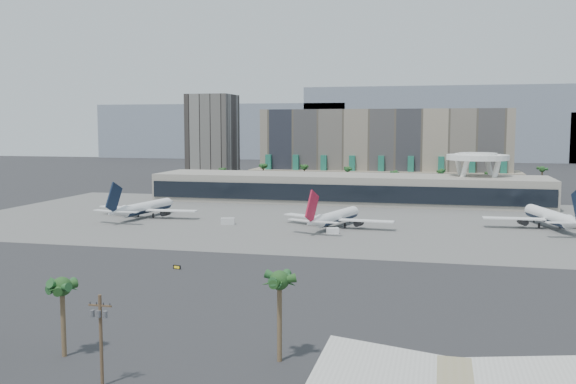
% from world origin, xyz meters
% --- Properties ---
extents(ground, '(900.00, 900.00, 0.00)m').
position_xyz_m(ground, '(0.00, 0.00, 0.00)').
color(ground, '#232326').
rests_on(ground, ground).
extents(apron_pad, '(260.00, 130.00, 0.06)m').
position_xyz_m(apron_pad, '(0.00, 55.00, 0.03)').
color(apron_pad, '#5B5B59').
rests_on(apron_pad, ground).
extents(mountain_ridge, '(680.00, 60.00, 70.00)m').
position_xyz_m(mountain_ridge, '(27.88, 470.00, 29.89)').
color(mountain_ridge, gray).
rests_on(mountain_ridge, ground).
extents(hotel, '(140.00, 30.00, 42.00)m').
position_xyz_m(hotel, '(10.00, 174.41, 16.81)').
color(hotel, gray).
rests_on(hotel, ground).
extents(office_tower, '(30.00, 30.00, 52.00)m').
position_xyz_m(office_tower, '(-95.00, 200.00, 22.94)').
color(office_tower, black).
rests_on(office_tower, ground).
extents(terminal, '(170.00, 32.50, 14.50)m').
position_xyz_m(terminal, '(0.00, 109.84, 6.52)').
color(terminal, '#AAA496').
rests_on(terminal, ground).
extents(saucer_structure, '(26.00, 26.00, 21.89)m').
position_xyz_m(saucer_structure, '(55.00, 116.00, 18.45)').
color(saucer_structure, white).
rests_on(saucer_structure, ground).
extents(palm_row, '(157.80, 2.80, 13.10)m').
position_xyz_m(palm_row, '(7.00, 145.00, 10.50)').
color(palm_row, brown).
rests_on(palm_row, ground).
extents(utility_pole, '(3.20, 0.85, 12.00)m').
position_xyz_m(utility_pole, '(-2.00, -96.09, 7.14)').
color(utility_pole, '#4C3826').
rests_on(utility_pole, ground).
extents(airliner_left, '(40.58, 42.04, 14.56)m').
position_xyz_m(airliner_left, '(-64.90, 44.99, 3.67)').
color(airliner_left, white).
rests_on(airliner_left, ground).
extents(airliner_centre, '(38.39, 39.81, 14.06)m').
position_xyz_m(airliner_centre, '(6.50, 38.50, 3.55)').
color(airliner_centre, white).
rests_on(airliner_centre, ground).
extents(airliner_right, '(42.46, 44.06, 15.52)m').
position_xyz_m(airliner_right, '(75.16, 52.80, 3.91)').
color(airliner_right, white).
rests_on(airliner_right, ground).
extents(service_vehicle_a, '(5.03, 3.37, 2.25)m').
position_xyz_m(service_vehicle_a, '(-30.04, 36.51, 1.12)').
color(service_vehicle_a, silver).
rests_on(service_vehicle_a, ground).
extents(service_vehicle_b, '(4.19, 3.29, 1.89)m').
position_xyz_m(service_vehicle_b, '(7.74, 26.03, 0.95)').
color(service_vehicle_b, white).
rests_on(service_vehicle_b, ground).
extents(taxiway_sign, '(2.04, 0.74, 0.93)m').
position_xyz_m(taxiway_sign, '(-19.69, -30.75, 0.46)').
color(taxiway_sign, black).
rests_on(taxiway_sign, ground).
extents(near_palm_a, '(6.00, 6.00, 11.78)m').
position_xyz_m(near_palm_a, '(-12.82, -87.69, 8.95)').
color(near_palm_a, brown).
rests_on(near_palm_a, ground).
extents(near_palm_b, '(6.00, 6.00, 13.17)m').
position_xyz_m(near_palm_b, '(18.15, -82.28, 10.31)').
color(near_palm_b, brown).
rests_on(near_palm_b, ground).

